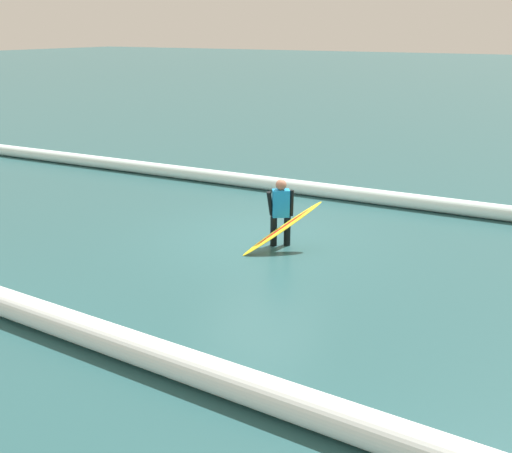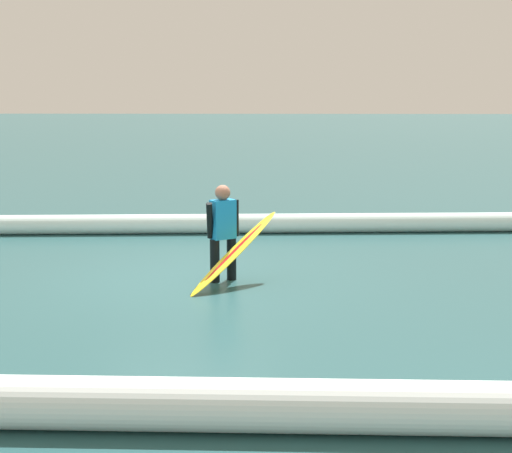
# 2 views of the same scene
# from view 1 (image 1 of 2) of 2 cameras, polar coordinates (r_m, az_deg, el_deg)

# --- Properties ---
(ground_plane) EXTENTS (199.04, 199.04, 0.00)m
(ground_plane) POSITION_cam_1_polar(r_m,az_deg,el_deg) (12.19, 0.43, -1.17)
(ground_plane) COLOR #265154
(surfer) EXTENTS (0.44, 0.41, 1.41)m
(surfer) POSITION_cam_1_polar(r_m,az_deg,el_deg) (11.55, 2.49, 1.73)
(surfer) COLOR black
(surfer) RESTS_ON ground_plane
(surfboard) EXTENTS (1.30, 1.41, 1.01)m
(surfboard) POSITION_cam_1_polar(r_m,az_deg,el_deg) (11.33, 2.67, -0.19)
(surfboard) COLOR yellow
(surfboard) RESTS_ON ground_plane
(wave_crest_foreground) EXTENTS (25.73, 2.12, 0.38)m
(wave_crest_foreground) POSITION_cam_1_polar(r_m,az_deg,el_deg) (15.24, 6.69, 3.65)
(wave_crest_foreground) COLOR white
(wave_crest_foreground) RESTS_ON ground_plane
(wave_crest_midground) EXTENTS (21.34, 0.47, 0.43)m
(wave_crest_midground) POSITION_cam_1_polar(r_m,az_deg,el_deg) (8.90, -19.30, -8.91)
(wave_crest_midground) COLOR white
(wave_crest_midground) RESTS_ON ground_plane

